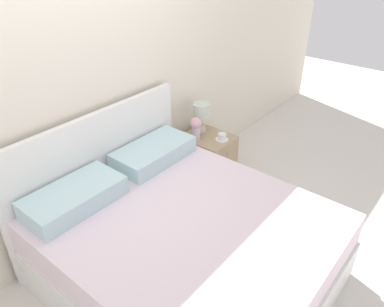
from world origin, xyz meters
name	(u,v)px	position (x,y,z in m)	size (l,w,h in m)	color
ground_plane	(107,224)	(0.00, 0.00, 0.00)	(12.00, 12.00, 0.00)	silver
wall_back	(80,85)	(0.00, 0.07, 1.30)	(8.00, 0.06, 2.60)	silver
bed	(180,243)	(0.00, -0.89, 0.32)	(1.69, 1.91, 1.09)	white
nightstand	(208,158)	(1.15, -0.26, 0.25)	(0.40, 0.50, 0.50)	tan
table_lamp	(201,112)	(1.20, -0.13, 0.72)	(0.17, 0.17, 0.30)	white
flower_vase	(196,127)	(1.02, -0.21, 0.64)	(0.11, 0.11, 0.24)	silver
teacup	(222,137)	(1.18, -0.40, 0.53)	(0.13, 0.13, 0.07)	white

